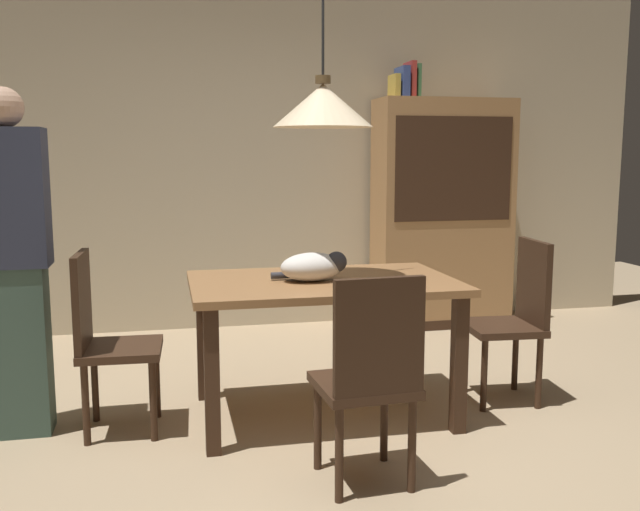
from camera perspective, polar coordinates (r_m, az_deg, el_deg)
ground at (r=3.50m, az=2.92°, el=-15.59°), size 10.00×10.00×0.00m
back_wall at (r=5.80m, az=-4.00°, el=8.61°), size 6.40×0.10×2.90m
dining_table at (r=3.76m, az=0.23°, el=-3.48°), size 1.40×0.90×0.75m
chair_left_side at (r=3.72m, az=-17.09°, el=-6.15°), size 0.42×0.42×0.93m
chair_right_side at (r=4.17m, az=15.58°, el=-4.53°), size 0.43×0.43×0.93m
chair_near_front at (r=2.97m, az=4.09°, el=-9.44°), size 0.42×0.42×0.93m
cat_sleeping at (r=3.69m, az=-0.48°, el=-0.90°), size 0.39×0.26×0.16m
pendant_lamp at (r=3.69m, az=0.24°, el=12.13°), size 0.52×0.52×1.30m
hutch_bookcase at (r=5.86m, az=9.86°, el=3.02°), size 1.12×0.45×1.85m
book_yellow_short at (r=5.72m, az=6.04°, el=13.51°), size 0.04×0.20×0.18m
book_blue_wide at (r=5.74m, az=6.68°, el=13.77°), size 0.06×0.24×0.24m
book_red_tall at (r=5.76m, az=7.29°, el=13.94°), size 0.04×0.22×0.28m
book_green_slim at (r=5.78m, az=7.76°, el=13.82°), size 0.03×0.20×0.26m
person_standing at (r=3.79m, az=-23.69°, el=-0.56°), size 0.36×0.22×1.73m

